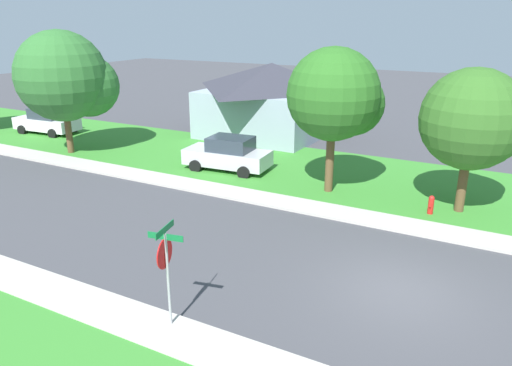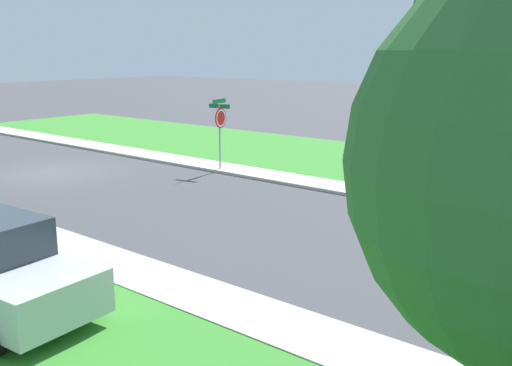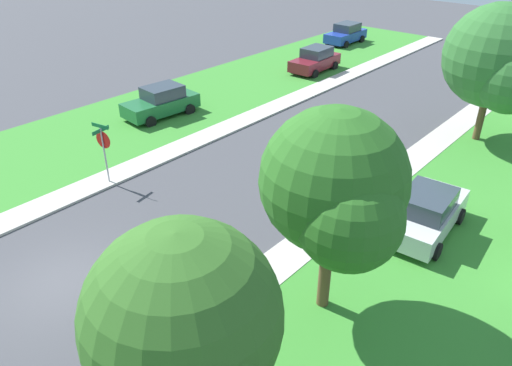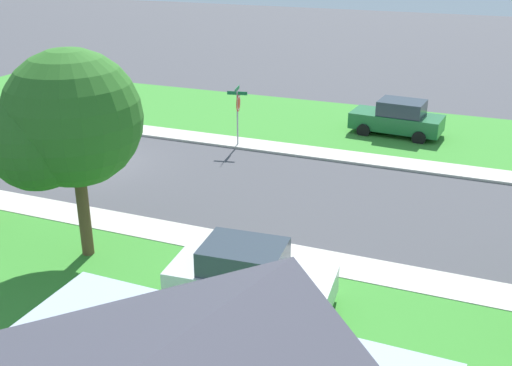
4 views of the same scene
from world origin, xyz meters
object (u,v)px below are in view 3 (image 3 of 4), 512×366
at_px(car_silver_across_road, 426,212).
at_px(tree_sidewalk_far, 337,190).
at_px(stop_sign_far_corner, 103,144).
at_px(tree_sidewalk_mid, 186,332).
at_px(tree_sidewalk_near, 500,61).
at_px(car_green_kerbside_mid, 161,102).
at_px(car_maroon_driveway_right, 315,60).
at_px(car_blue_far_down_street, 346,34).

bearing_deg(car_silver_across_road, tree_sidewalk_far, -94.38).
distance_m(stop_sign_far_corner, tree_sidewalk_mid, 13.12).
distance_m(stop_sign_far_corner, tree_sidewalk_near, 18.49).
xyz_separation_m(car_green_kerbside_mid, tree_sidewalk_near, (15.07, 8.37, 3.32)).
xyz_separation_m(car_silver_across_road, tree_sidewalk_mid, (-0.22, -11.14, 2.77)).
relative_size(car_maroon_driveway_right, tree_sidewalk_far, 0.69).
bearing_deg(car_maroon_driveway_right, tree_sidewalk_near, -18.62).
relative_size(car_silver_across_road, tree_sidewalk_near, 0.65).
xyz_separation_m(car_silver_across_road, car_blue_far_down_street, (-17.42, 22.57, 0.00)).
xyz_separation_m(car_blue_far_down_street, tree_sidewalk_far, (16.98, -28.30, 3.34)).
bearing_deg(tree_sidewalk_mid, car_silver_across_road, 88.88).
distance_m(tree_sidewalk_near, tree_sidewalk_mid, 20.58).
height_order(stop_sign_far_corner, tree_sidewalk_near, tree_sidewalk_near).
bearing_deg(tree_sidewalk_mid, tree_sidewalk_far, 92.35).
relative_size(stop_sign_far_corner, tree_sidewalk_near, 0.41).
relative_size(car_blue_far_down_street, tree_sidewalk_far, 0.68).
distance_m(car_silver_across_road, tree_sidewalk_mid, 11.48).
bearing_deg(tree_sidewalk_mid, tree_sidewalk_near, 92.66).
relative_size(car_maroon_driveway_right, tree_sidewalk_near, 0.64).
bearing_deg(tree_sidewalk_far, car_silver_across_road, 85.62).
relative_size(tree_sidewalk_near, tree_sidewalk_mid, 1.19).
bearing_deg(car_maroon_driveway_right, car_blue_far_down_street, 107.85).
distance_m(tree_sidewalk_far, tree_sidewalk_mid, 5.44).
distance_m(car_green_kerbside_mid, tree_sidewalk_near, 17.56).
bearing_deg(car_silver_across_road, car_maroon_driveway_right, 136.39).
bearing_deg(tree_sidewalk_near, car_blue_far_down_street, 140.99).
xyz_separation_m(car_blue_far_down_street, tree_sidewalk_mid, (17.20, -33.71, 2.77)).
relative_size(car_silver_across_road, car_green_kerbside_mid, 1.00).
distance_m(stop_sign_far_corner, car_blue_far_down_street, 28.58).
distance_m(car_maroon_driveway_right, tree_sidewalk_mid, 29.07).
height_order(car_green_kerbside_mid, tree_sidewalk_far, tree_sidewalk_far).
xyz_separation_m(car_green_kerbside_mid, tree_sidewalk_far, (15.80, -6.77, 3.34)).
distance_m(car_blue_far_down_street, car_maroon_driveway_right, 9.06).
xyz_separation_m(car_blue_far_down_street, tree_sidewalk_near, (16.24, -13.16, 3.32)).
bearing_deg(tree_sidewalk_far, tree_sidewalk_mid, -87.65).
relative_size(car_blue_far_down_street, car_green_kerbside_mid, 0.97).
relative_size(stop_sign_far_corner, car_blue_far_down_street, 0.64).
bearing_deg(stop_sign_far_corner, car_green_kerbside_mid, 123.65).
height_order(tree_sidewalk_far, tree_sidewalk_mid, tree_sidewalk_far).
relative_size(car_green_kerbside_mid, tree_sidewalk_near, 0.65).
bearing_deg(car_maroon_driveway_right, tree_sidewalk_far, -54.19).
xyz_separation_m(tree_sidewalk_far, tree_sidewalk_mid, (0.22, -5.41, -0.57)).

